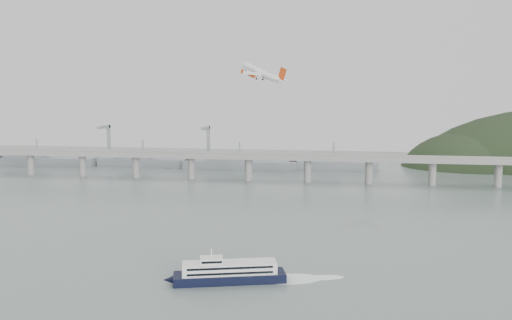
# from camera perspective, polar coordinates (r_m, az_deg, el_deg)

# --- Properties ---
(ground) EXTENTS (900.00, 900.00, 0.00)m
(ground) POSITION_cam_1_polar(r_m,az_deg,el_deg) (262.06, -1.95, -9.33)
(ground) COLOR slate
(ground) RESTS_ON ground
(bridge) EXTENTS (800.00, 22.00, 23.90)m
(bridge) POSITION_cam_1_polar(r_m,az_deg,el_deg) (452.88, 2.79, -0.05)
(bridge) COLOR gray
(bridge) RESTS_ON ground
(distant_fleet) EXTENTS (453.00, 60.90, 40.00)m
(distant_fleet) POSITION_cam_1_polar(r_m,az_deg,el_deg) (555.03, -12.47, -0.07)
(distant_fleet) COLOR slate
(distant_fleet) RESTS_ON ground
(ferry) EXTENTS (70.92, 27.49, 13.67)m
(ferry) POSITION_cam_1_polar(r_m,az_deg,el_deg) (218.02, -2.81, -11.75)
(ferry) COLOR black
(ferry) RESTS_ON ground
(airliner) EXTENTS (35.36, 34.36, 17.23)m
(airliner) POSITION_cam_1_polar(r_m,az_deg,el_deg) (348.11, 0.57, 9.16)
(airliner) COLOR white
(airliner) RESTS_ON ground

